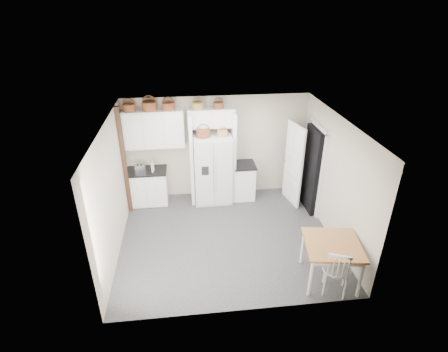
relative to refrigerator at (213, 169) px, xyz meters
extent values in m
plane|color=black|center=(0.15, -1.65, -0.88)|extent=(4.50, 4.50, 0.00)
plane|color=white|center=(0.15, -1.65, 1.72)|extent=(4.50, 4.50, 0.00)
plane|color=beige|center=(0.15, 0.35, 0.42)|extent=(4.50, 0.00, 4.50)
plane|color=beige|center=(-2.10, -1.65, 0.42)|extent=(0.00, 4.00, 4.00)
plane|color=beige|center=(2.40, -1.65, 0.42)|extent=(0.00, 4.00, 4.00)
cube|color=silver|center=(0.00, 0.00, 0.00)|extent=(0.91, 0.73, 1.76)
cube|color=white|center=(-1.62, 0.05, -0.45)|extent=(0.93, 0.59, 0.86)
cube|color=white|center=(0.80, 0.05, -0.43)|extent=(0.51, 0.61, 0.89)
cube|color=#964E25|center=(1.85, -3.10, -0.48)|extent=(1.10, 1.10, 0.80)
cube|color=white|center=(1.83, -3.40, -0.38)|extent=(0.62, 0.59, 0.99)
cube|color=black|center=(-1.62, 0.05, 0.00)|extent=(0.97, 0.63, 0.04)
cube|color=black|center=(0.80, 0.05, 0.03)|extent=(0.55, 0.65, 0.04)
cube|color=silver|center=(-1.76, 0.01, 0.10)|extent=(0.27, 0.19, 0.17)
cube|color=#A6201C|center=(-1.47, -0.03, 0.13)|extent=(0.04, 0.14, 0.21)
cube|color=silver|center=(-1.45, -0.03, 0.14)|extent=(0.06, 0.16, 0.24)
cylinder|color=brown|center=(-1.86, 0.18, 1.55)|extent=(0.29, 0.29, 0.16)
cylinder|color=brown|center=(-1.41, 0.18, 1.57)|extent=(0.33, 0.33, 0.20)
cylinder|color=brown|center=(-0.97, 0.18, 1.56)|extent=(0.29, 0.29, 0.17)
cylinder|color=olive|center=(-0.31, 0.18, 1.55)|extent=(0.27, 0.27, 0.15)
cylinder|color=brown|center=(0.17, 0.18, 1.54)|extent=(0.24, 0.24, 0.14)
cylinder|color=brown|center=(-0.21, -0.10, 0.96)|extent=(0.32, 0.32, 0.17)
cylinder|color=olive|center=(0.23, -0.10, 0.94)|extent=(0.24, 0.24, 0.13)
cube|color=white|center=(-1.35, 0.18, 1.02)|extent=(1.40, 0.34, 0.90)
cube|color=white|center=(0.00, 0.18, 1.25)|extent=(1.12, 0.34, 0.45)
cube|color=white|center=(-0.51, 0.05, 0.27)|extent=(0.08, 0.60, 2.30)
cube|color=white|center=(0.51, 0.05, 0.27)|extent=(0.08, 0.60, 2.30)
cube|color=#372213|center=(-2.05, -0.30, 0.42)|extent=(0.09, 0.09, 2.60)
cube|color=black|center=(2.31, -0.65, 0.15)|extent=(0.18, 0.85, 2.05)
cube|color=white|center=(1.95, -0.31, 0.15)|extent=(0.21, 0.79, 2.05)
camera|label=1|loc=(-0.63, -7.74, 3.78)|focal=28.00mm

